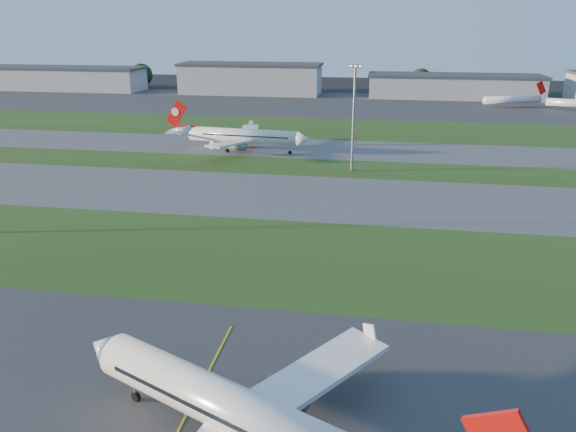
% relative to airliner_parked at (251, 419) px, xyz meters
% --- Properties ---
extents(grass_strip_a, '(300.00, 34.00, 0.01)m').
position_rel_airliner_parked_xyz_m(grass_strip_a, '(-12.56, 43.29, -4.43)').
color(grass_strip_a, '#2B4316').
rests_on(grass_strip_a, ground).
extents(taxiway_a, '(300.00, 32.00, 0.01)m').
position_rel_airliner_parked_xyz_m(taxiway_a, '(-12.56, 76.29, -4.43)').
color(taxiway_a, '#515154').
rests_on(taxiway_a, ground).
extents(grass_strip_b, '(300.00, 18.00, 0.01)m').
position_rel_airliner_parked_xyz_m(grass_strip_b, '(-12.56, 101.29, -4.43)').
color(grass_strip_b, '#2B4316').
rests_on(grass_strip_b, ground).
extents(taxiway_b, '(300.00, 26.00, 0.01)m').
position_rel_airliner_parked_xyz_m(taxiway_b, '(-12.56, 123.29, -4.43)').
color(taxiway_b, '#515154').
rests_on(taxiway_b, ground).
extents(grass_strip_c, '(300.00, 40.00, 0.01)m').
position_rel_airliner_parked_xyz_m(grass_strip_c, '(-12.56, 156.29, -4.43)').
color(grass_strip_c, '#2B4316').
rests_on(grass_strip_c, ground).
extents(apron_far, '(400.00, 80.00, 0.01)m').
position_rel_airliner_parked_xyz_m(apron_far, '(-12.56, 216.29, -4.43)').
color(apron_far, '#333335').
rests_on(apron_far, ground).
extents(airliner_parked, '(37.66, 32.10, 12.62)m').
position_rel_airliner_parked_xyz_m(airliner_parked, '(0.00, 0.00, 0.00)').
color(airliner_parked, white).
rests_on(airliner_parked, ground).
extents(airliner_taxiing, '(39.58, 33.46, 12.35)m').
position_rel_airliner_parked_xyz_m(airliner_taxiing, '(-29.88, 116.52, -0.10)').
color(airliner_taxiing, white).
rests_on(airliner_taxiing, ground).
extents(mini_jet_near, '(27.48, 11.86, 9.48)m').
position_rel_airliner_parked_xyz_m(mini_jet_near, '(64.05, 219.27, -1.15)').
color(mini_jet_near, white).
rests_on(mini_jet_near, ground).
extents(light_mast_centre, '(3.20, 0.70, 25.80)m').
position_rel_airliner_parked_xyz_m(light_mast_centre, '(2.44, 99.29, 10.38)').
color(light_mast_centre, gray).
rests_on(light_mast_centre, ground).
extents(hangar_far_west, '(91.80, 23.00, 12.20)m').
position_rel_airliner_parked_xyz_m(hangar_far_west, '(-162.56, 246.29, 1.70)').
color(hangar_far_west, '#96989D').
rests_on(hangar_far_west, ground).
extents(hangar_west, '(71.40, 23.00, 15.20)m').
position_rel_airliner_parked_xyz_m(hangar_west, '(-57.56, 246.29, 3.20)').
color(hangar_west, '#96989D').
rests_on(hangar_west, ground).
extents(hangar_east, '(81.60, 23.00, 11.20)m').
position_rel_airliner_parked_xyz_m(hangar_east, '(42.44, 246.29, 1.20)').
color(hangar_east, '#96989D').
rests_on(hangar_east, ground).
extents(tree_far_west, '(11.00, 11.00, 12.00)m').
position_rel_airliner_parked_xyz_m(tree_far_west, '(-202.56, 259.29, 2.05)').
color(tree_far_west, black).
rests_on(tree_far_west, ground).
extents(tree_west, '(12.10, 12.10, 13.20)m').
position_rel_airliner_parked_xyz_m(tree_west, '(-122.56, 261.29, 2.71)').
color(tree_west, black).
rests_on(tree_west, ground).
extents(tree_mid_west, '(9.90, 9.90, 10.80)m').
position_rel_airliner_parked_xyz_m(tree_mid_west, '(-32.56, 257.29, 1.40)').
color(tree_mid_west, black).
rests_on(tree_mid_west, ground).
extents(tree_mid_east, '(11.55, 11.55, 12.60)m').
position_rel_airliner_parked_xyz_m(tree_mid_east, '(27.44, 260.29, 2.38)').
color(tree_mid_east, black).
rests_on(tree_mid_east, ground).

